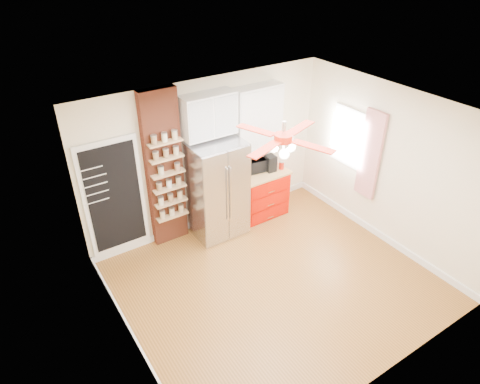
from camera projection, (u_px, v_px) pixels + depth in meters
floor at (275, 282)px, 6.61m from camera, size 4.50×4.50×0.00m
ceiling at (285, 118)px, 5.20m from camera, size 4.50×4.50×0.00m
wall_back at (208, 155)px, 7.33m from camera, size 4.50×0.02×2.70m
wall_front at (396, 298)px, 4.48m from camera, size 4.50×0.02×2.70m
wall_left at (122, 270)px, 4.85m from camera, size 0.02×4.00×2.70m
wall_right at (389, 167)px, 6.96m from camera, size 0.02×4.00×2.70m
chalkboard at (114, 198)px, 6.64m from camera, size 0.95×0.05×1.95m
brick_pillar at (164, 170)px, 6.88m from camera, size 0.60×0.16×2.70m
fridge at (217, 189)px, 7.29m from camera, size 0.90×0.70×1.75m
upper_glass_cabinet at (208, 115)px, 6.77m from camera, size 0.90×0.35×0.70m
red_cabinet at (261, 193)px, 8.00m from camera, size 0.94×0.64×0.90m
upper_shelf_unit at (257, 118)px, 7.38m from camera, size 0.90×0.30×1.15m
window at (349, 137)px, 7.49m from camera, size 0.04×0.75×1.05m
curtain at (370, 155)px, 7.12m from camera, size 0.06×0.40×1.55m
ceiling_fan at (283, 138)px, 5.34m from camera, size 1.40×1.40×0.44m
toaster_oven at (252, 165)px, 7.72m from camera, size 0.47×0.35×0.25m
coffee_maker at (270, 163)px, 7.73m from camera, size 0.18×0.20×0.30m
canister_left at (282, 165)px, 7.82m from camera, size 0.11×0.11×0.14m
canister_right at (275, 164)px, 7.89m from camera, size 0.15×0.15×0.13m
pantry_jar_oats at (161, 171)px, 6.68m from camera, size 0.09×0.09×0.13m
pantry_jar_beans at (177, 167)px, 6.80m from camera, size 0.11×0.11×0.12m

